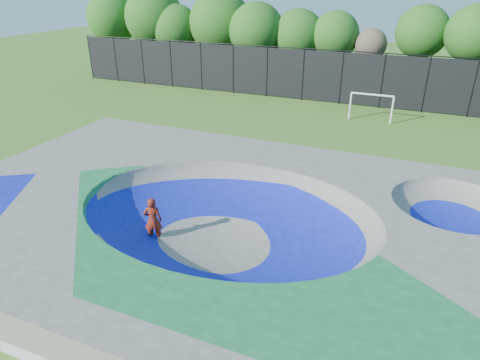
# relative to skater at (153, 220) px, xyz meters

# --- Properties ---
(ground) EXTENTS (120.00, 120.00, 0.00)m
(ground) POSITION_rel_skater_xyz_m (2.50, 0.98, -0.89)
(ground) COLOR #38641B
(ground) RESTS_ON ground
(skate_deck) EXTENTS (22.00, 14.00, 1.50)m
(skate_deck) POSITION_rel_skater_xyz_m (2.50, 0.98, -0.14)
(skate_deck) COLOR gray
(skate_deck) RESTS_ON ground
(skater) EXTENTS (0.77, 0.67, 1.78)m
(skater) POSITION_rel_skater_xyz_m (0.00, 0.00, 0.00)
(skater) COLOR red
(skater) RESTS_ON ground
(skateboard) EXTENTS (0.78, 0.59, 0.05)m
(skateboard) POSITION_rel_skater_xyz_m (0.00, 0.00, -0.87)
(skateboard) COLOR black
(skateboard) RESTS_ON ground
(soccer_goal) EXTENTS (2.88, 0.12, 1.90)m
(soccer_goal) POSITION_rel_skater_xyz_m (5.30, 18.30, 0.42)
(soccer_goal) COLOR white
(soccer_goal) RESTS_ON ground
(fence) EXTENTS (48.09, 0.09, 4.04)m
(fence) POSITION_rel_skater_xyz_m (2.50, 21.98, 1.21)
(fence) COLOR black
(fence) RESTS_ON ground
(treeline) EXTENTS (53.60, 6.80, 8.72)m
(treeline) POSITION_rel_skater_xyz_m (1.54, 27.00, 4.14)
(treeline) COLOR #4F3B27
(treeline) RESTS_ON ground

